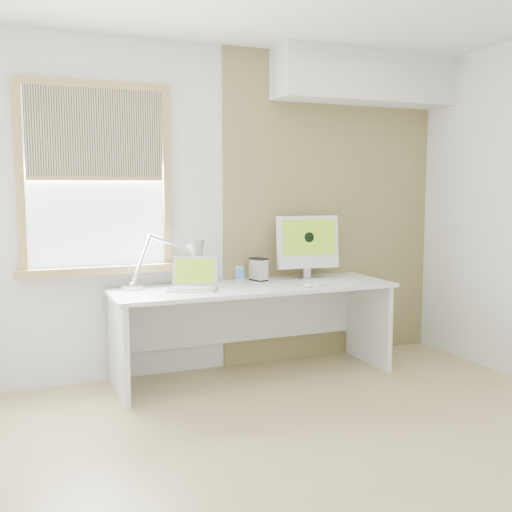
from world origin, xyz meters
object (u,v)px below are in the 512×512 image
desk (251,309)px  laptop (194,281)px  external_drive (259,269)px  desk_lamp (185,258)px  imac (308,243)px

desk → laptop: bearing=-175.3°
desk → external_drive: (0.13, 0.15, 0.29)m
external_drive → desk_lamp: bearing=-178.7°
desk → imac: size_ratio=4.10×
desk → desk_lamp: (-0.49, 0.13, 0.41)m
imac → external_drive: bearing=174.8°
laptop → imac: size_ratio=0.80×
desk_lamp → laptop: 0.23m
imac → desk_lamp: bearing=178.6°
imac → laptop: bearing=-172.0°
imac → desk: bearing=-169.1°
desk → imac: 0.74m
external_drive → imac: 0.47m
desk → laptop: 0.54m
desk_lamp → laptop: (0.01, -0.17, -0.16)m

